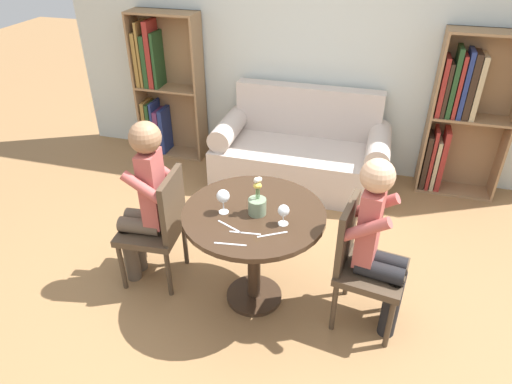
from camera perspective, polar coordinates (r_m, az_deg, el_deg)
ground_plane at (r=3.41m, az=-0.23°, el=-12.94°), size 16.00×16.00×0.00m
back_wall at (r=4.63m, az=7.44°, el=18.60°), size 5.20×0.05×2.70m
round_table at (r=3.02m, az=-0.26°, el=-4.86°), size 0.93×0.93×0.75m
couch at (r=4.60m, az=5.68°, el=4.75°), size 1.68×0.80×0.92m
bookshelf_left at (r=5.14m, az=-11.62°, el=12.48°), size 0.72×0.28×1.55m
bookshelf_right at (r=4.66m, az=24.11°, el=8.79°), size 0.72×0.28×1.55m
chair_left at (r=3.33m, az=-11.98°, el=-3.91°), size 0.45×0.45×0.90m
chair_right at (r=3.03m, az=13.08°, el=-8.31°), size 0.48×0.48×0.90m
person_left at (r=3.25m, az=-13.79°, el=-0.99°), size 0.43×0.36×1.28m
person_right at (r=2.91m, az=15.15°, el=-6.40°), size 0.45×0.38×1.23m
wine_glass_left at (r=2.87m, az=-4.14°, el=-0.60°), size 0.08×0.08×0.16m
wine_glass_right at (r=2.77m, az=3.46°, el=-2.41°), size 0.07×0.07×0.14m
flower_vase at (r=2.87m, az=0.16°, el=-1.41°), size 0.12×0.12×0.26m
knife_left_setting at (r=2.75m, az=-1.37°, el=-5.14°), size 0.19×0.03×0.00m
fork_left_setting at (r=2.67m, az=-3.24°, el=-6.52°), size 0.19×0.04×0.00m
knife_right_setting at (r=2.80m, az=-3.35°, el=-4.32°), size 0.18×0.09×0.00m
fork_right_setting at (r=2.74m, az=2.06°, el=-5.31°), size 0.17×0.11×0.00m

